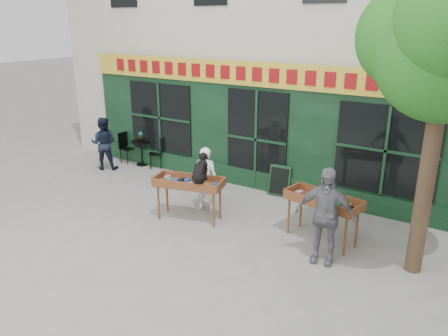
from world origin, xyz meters
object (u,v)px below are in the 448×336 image
(bistro_table, at_px, (141,148))
(man_left, at_px, (104,143))
(woman, at_px, (206,179))
(book_cart_right, at_px, (323,203))
(book_cart_center, at_px, (189,185))
(dog, at_px, (200,168))
(man_right, at_px, (325,215))

(bistro_table, bearing_deg, man_left, -128.94)
(woman, bearing_deg, book_cart_right, 165.00)
(book_cart_center, distance_m, book_cart_right, 2.91)
(woman, bearing_deg, book_cart_center, 75.67)
(woman, xyz_separation_m, man_left, (-4.25, 0.83, 0.02))
(dog, bearing_deg, man_left, 147.25)
(man_left, bearing_deg, book_cart_right, 141.44)
(man_right, xyz_separation_m, man_left, (-7.40, 1.62, -0.13))
(bistro_table, bearing_deg, dog, -31.40)
(dog, bearing_deg, bistro_table, 134.27)
(man_right, height_order, bistro_table, man_right)
(woman, xyz_separation_m, man_right, (3.15, -0.78, 0.16))
(dog, xyz_separation_m, woman, (-0.35, 0.70, -0.53))
(woman, relative_size, book_cart_right, 0.96)
(book_cart_right, relative_size, man_left, 1.01)
(dog, xyz_separation_m, bistro_table, (-3.91, 2.39, -0.75))
(book_cart_center, xyz_separation_m, woman, (0.00, 0.65, -0.06))
(book_cart_center, height_order, dog, dog)
(woman, distance_m, book_cart_right, 2.85)
(woman, relative_size, man_right, 0.83)
(dog, height_order, man_right, man_right)
(man_right, bearing_deg, dog, 169.88)
(woman, bearing_deg, man_right, 151.70)
(book_cart_right, xyz_separation_m, man_left, (-7.10, 0.87, -0.03))
(woman, bearing_deg, dog, 102.24)
(woman, bearing_deg, man_left, -25.41)
(dog, bearing_deg, book_cart_center, 157.54)
(man_left, bearing_deg, dog, 129.98)
(book_cart_center, distance_m, man_right, 3.15)
(man_left, bearing_deg, man_right, 136.08)
(dog, distance_m, man_right, 2.82)
(dog, relative_size, man_left, 0.38)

